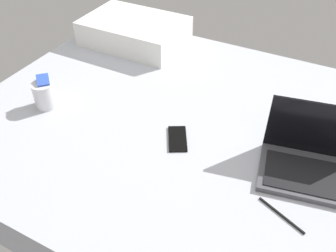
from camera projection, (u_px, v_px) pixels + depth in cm
name	position (u px, v px, depth cm)	size (l,w,h in cm)	color
bed_mattress	(190.00, 138.00, 151.72)	(180.00, 140.00, 18.00)	#B7BCC6
laptop	(311.00, 161.00, 122.80)	(36.79, 28.89, 23.00)	#4C4C51
snack_cup	(44.00, 94.00, 150.47)	(9.39, 9.98, 13.89)	silver
cell_phone	(178.00, 139.00, 137.54)	(6.80, 14.00, 0.80)	black
pillow	(135.00, 31.00, 194.06)	(52.00, 36.00, 13.00)	white
charger_cable	(281.00, 215.00, 111.04)	(17.00, 0.60, 0.60)	black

